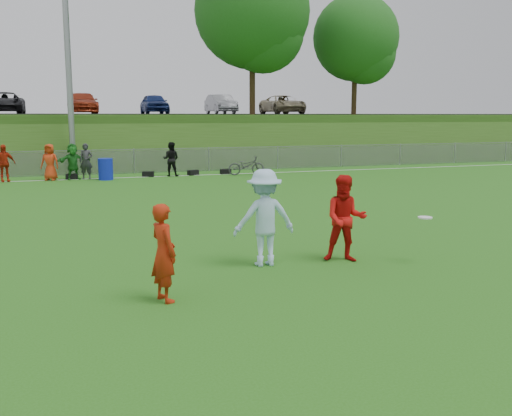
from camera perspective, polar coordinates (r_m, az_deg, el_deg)
name	(u,v)px	position (r m, az deg, el deg)	size (l,w,h in m)	color
ground	(261,271)	(11.13, 0.54, -6.37)	(120.00, 120.00, 0.00)	#276415
sideline_far	(140,177)	(28.49, -11.57, 3.04)	(60.00, 0.10, 0.01)	white
fence	(134,161)	(30.41, -12.10, 4.62)	(58.00, 0.06, 1.30)	gray
light_pole	(67,40)	(31.14, -18.37, 15.64)	(1.20, 0.40, 12.15)	gray
berm	(114,137)	(41.29, -13.98, 6.91)	(120.00, 18.00, 3.00)	#2D5116
parking_lot	(111,115)	(43.26, -14.30, 9.05)	(120.00, 12.00, 0.10)	black
tree_green_near	(255,16)	(36.96, -0.09, 18.65)	(7.14, 7.14, 9.95)	black
tree_green_far	(358,42)	(41.37, 10.18, 16.02)	(5.88, 5.88, 8.19)	black
car_row	(95,103)	(42.19, -15.83, 10.03)	(32.04, 5.18, 1.44)	silver
spectator_row	(81,161)	(28.21, -17.07, 4.48)	(8.68, 0.96, 1.69)	#AE200C
gear_bags	(161,174)	(28.74, -9.44, 3.41)	(8.13, 0.48, 0.26)	black
player_red_left	(164,253)	(9.34, -9.22, -4.44)	(0.59, 0.39, 1.61)	#AD230C
player_red_center	(345,219)	(11.86, 8.93, -1.05)	(0.87, 0.68, 1.80)	red
player_blue	(264,218)	(11.39, 0.84, -0.98)	(1.26, 0.72, 1.95)	#ACD2EF
frisbee	(425,218)	(12.07, 16.56, -0.92)	(0.29, 0.29, 0.03)	white
recycling_bin	(106,169)	(27.64, -14.81, 3.78)	(0.67, 0.67, 1.01)	#1021B6
bicycle	(246,166)	(28.91, -0.98, 4.26)	(0.64, 1.83, 0.96)	#2E2E30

